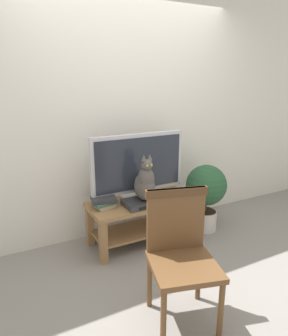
{
  "coord_description": "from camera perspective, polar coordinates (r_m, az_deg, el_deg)",
  "views": [
    {
      "loc": [
        -1.42,
        -2.18,
        1.72
      ],
      "look_at": [
        -0.02,
        0.49,
        0.85
      ],
      "focal_mm": 33.54,
      "sensor_mm": 36.0,
      "label": 1
    }
  ],
  "objects": [
    {
      "name": "ground_plane",
      "position": [
        3.12,
        4.69,
        -17.44
      ],
      "size": [
        12.0,
        12.0,
        0.0
      ],
      "primitive_type": "plane",
      "color": "gray"
    },
    {
      "name": "back_wall",
      "position": [
        3.49,
        -3.67,
        10.8
      ],
      "size": [
        7.0,
        0.12,
        2.8
      ],
      "primitive_type": "cube",
      "color": "silver",
      "rests_on": "ground"
    },
    {
      "name": "tv_stand",
      "position": [
        3.36,
        -0.4,
        -8.18
      ],
      "size": [
        1.13,
        0.49,
        0.48
      ],
      "color": "olive",
      "rests_on": "ground"
    },
    {
      "name": "tv",
      "position": [
        3.25,
        -1.03,
        0.54
      ],
      "size": [
        1.03,
        0.2,
        0.7
      ],
      "color": "#B7B7BC",
      "rests_on": "tv_stand"
    },
    {
      "name": "media_box",
      "position": [
        3.19,
        0.09,
        -6.23
      ],
      "size": [
        0.42,
        0.27,
        0.06
      ],
      "color": "#2D2D30",
      "rests_on": "tv_stand"
    },
    {
      "name": "cat",
      "position": [
        3.11,
        0.24,
        -2.72
      ],
      "size": [
        0.19,
        0.34,
        0.48
      ],
      "color": "#514C47",
      "rests_on": "media_box"
    },
    {
      "name": "wooden_chair",
      "position": [
        2.33,
        6.59,
        -14.13
      ],
      "size": [
        0.57,
        0.57,
        0.96
      ],
      "color": "brown",
      "rests_on": "ground"
    },
    {
      "name": "book_stack",
      "position": [
        3.15,
        -7.21,
        -6.09
      ],
      "size": [
        0.26,
        0.21,
        0.11
      ],
      "color": "beige",
      "rests_on": "tv_stand"
    },
    {
      "name": "potted_plant",
      "position": [
        3.65,
        11.18,
        -4.11
      ],
      "size": [
        0.46,
        0.46,
        0.78
      ],
      "color": "beige",
      "rests_on": "ground"
    }
  ]
}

